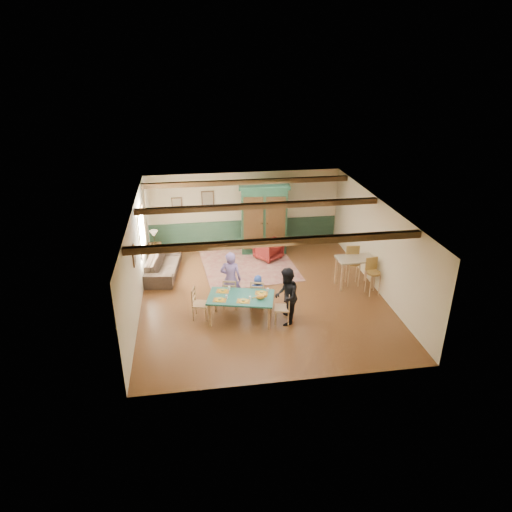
{
  "coord_description": "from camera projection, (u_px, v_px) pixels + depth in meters",
  "views": [
    {
      "loc": [
        -1.95,
        -11.79,
        6.63
      ],
      "look_at": [
        -0.13,
        0.2,
        1.15
      ],
      "focal_mm": 32.0,
      "sensor_mm": 36.0,
      "label": 1
    }
  ],
  "objects": [
    {
      "name": "place_setting_near_center",
      "position": [
        243.0,
        300.0,
        11.75
      ],
      "size": [
        0.44,
        0.37,
        0.11
      ],
      "primitive_type": null,
      "rotation": [
        0.0,
        0.0,
        -0.25
      ],
      "color": "gold",
      "rests_on": "dining_table"
    },
    {
      "name": "bar_stool_right",
      "position": [
        373.0,
        277.0,
        13.39
      ],
      "size": [
        0.45,
        0.48,
        1.11
      ],
      "primitive_type": null,
      "rotation": [
        0.0,
        0.0,
        0.13
      ],
      "color": "#A78341",
      "rests_on": "floor"
    },
    {
      "name": "picture_left_wall",
      "position": [
        134.0,
        255.0,
        11.88
      ],
      "size": [
        0.04,
        0.42,
        0.52
      ],
      "primitive_type": null,
      "color": "#9C9171",
      "rests_on": "wall_left"
    },
    {
      "name": "counter_table",
      "position": [
        354.0,
        272.0,
        13.87
      ],
      "size": [
        1.15,
        0.7,
        0.94
      ],
      "primitive_type": null,
      "rotation": [
        0.0,
        0.0,
        0.03
      ],
      "color": "beige",
      "rests_on": "floor"
    },
    {
      "name": "dining_chair_end_right",
      "position": [
        282.0,
        307.0,
        12.01
      ],
      "size": [
        0.5,
        0.49,
        0.91
      ],
      "primitive_type": null,
      "rotation": [
        0.0,
        0.0,
        -1.82
      ],
      "color": "tan",
      "rests_on": "floor"
    },
    {
      "name": "place_setting_far_left",
      "position": [
        223.0,
        290.0,
        12.23
      ],
      "size": [
        0.44,
        0.37,
        0.11
      ],
      "primitive_type": null,
      "rotation": [
        0.0,
        0.0,
        -0.25
      ],
      "color": "gold",
      "rests_on": "dining_table"
    },
    {
      "name": "area_rug",
      "position": [
        247.0,
        262.0,
        15.6
      ],
      "size": [
        3.27,
        3.79,
        0.01
      ],
      "primitive_type": "cube",
      "rotation": [
        0.0,
        0.0,
        0.08
      ],
      "color": "tan",
      "rests_on": "floor"
    },
    {
      "name": "dining_chair_far_right",
      "position": [
        258.0,
        293.0,
        12.69
      ],
      "size": [
        0.49,
        0.5,
        0.91
      ],
      "primitive_type": null,
      "rotation": [
        0.0,
        0.0,
        2.9
      ],
      "color": "tan",
      "rests_on": "floor"
    },
    {
      "name": "table_lamp",
      "position": [
        154.0,
        238.0,
        15.56
      ],
      "size": [
        0.29,
        0.29,
        0.5
      ],
      "primitive_type": null,
      "rotation": [
        0.0,
        0.0,
        -0.04
      ],
      "color": "tan",
      "rests_on": "end_table"
    },
    {
      "name": "wainscot_back",
      "position": [
        244.0,
        232.0,
        17.02
      ],
      "size": [
        6.95,
        0.03,
        0.9
      ],
      "primitive_type": "cube",
      "color": "#223F2D",
      "rests_on": "floor"
    },
    {
      "name": "armoire",
      "position": [
        264.0,
        219.0,
        15.99
      ],
      "size": [
        1.8,
        0.87,
        2.46
      ],
      "primitive_type": "cube",
      "rotation": [
        0.0,
        0.0,
        -0.1
      ],
      "color": "#153624",
      "rests_on": "floor"
    },
    {
      "name": "armchair",
      "position": [
        268.0,
        249.0,
        15.77
      ],
      "size": [
        1.09,
        1.1,
        0.72
      ],
      "primitive_type": "imported",
      "rotation": [
        0.0,
        0.0,
        -2.5
      ],
      "color": "#4A0E11",
      "rests_on": "floor"
    },
    {
      "name": "floor",
      "position": [
        261.0,
        293.0,
        13.62
      ],
      "size": [
        8.0,
        8.0,
        0.0
      ],
      "primitive_type": "plane",
      "color": "#532E17",
      "rests_on": "ground"
    },
    {
      "name": "cat",
      "position": [
        260.0,
        297.0,
        11.83
      ],
      "size": [
        0.37,
        0.21,
        0.17
      ],
      "primitive_type": null,
      "rotation": [
        0.0,
        0.0,
        -0.25
      ],
      "color": "orange",
      "rests_on": "dining_table"
    },
    {
      "name": "person_child",
      "position": [
        258.0,
        291.0,
        12.75
      ],
      "size": [
        0.53,
        0.41,
        0.96
      ],
      "primitive_type": "imported",
      "rotation": [
        0.0,
        0.0,
        2.9
      ],
      "color": "#26459A",
      "rests_on": "floor"
    },
    {
      "name": "place_setting_far_right",
      "position": [
        262.0,
        291.0,
        12.14
      ],
      "size": [
        0.44,
        0.37,
        0.11
      ],
      "primitive_type": null,
      "rotation": [
        0.0,
        0.0,
        -0.25
      ],
      "color": "gold",
      "rests_on": "dining_table"
    },
    {
      "name": "person_man",
      "position": [
        231.0,
        279.0,
        12.67
      ],
      "size": [
        0.68,
        0.53,
        1.64
      ],
      "primitive_type": "imported",
      "rotation": [
        0.0,
        0.0,
        2.9
      ],
      "color": "#7A60A5",
      "rests_on": "floor"
    },
    {
      "name": "ceiling_beam_mid",
      "position": [
        259.0,
        206.0,
        12.91
      ],
      "size": [
        6.95,
        0.16,
        0.16
      ],
      "primitive_type": "cube",
      "color": "black",
      "rests_on": "ceiling"
    },
    {
      "name": "sofa",
      "position": [
        164.0,
        265.0,
        14.69
      ],
      "size": [
        1.17,
        2.35,
        0.66
      ],
      "primitive_type": "imported",
      "rotation": [
        0.0,
        0.0,
        1.44
      ],
      "color": "#3C2F25",
      "rests_on": "floor"
    },
    {
      "name": "ceiling_beam_front",
      "position": [
        278.0,
        242.0,
        10.47
      ],
      "size": [
        6.95,
        0.16,
        0.16
      ],
      "primitive_type": "cube",
      "color": "black",
      "rests_on": "ceiling"
    },
    {
      "name": "dining_chair_far_left",
      "position": [
        231.0,
        292.0,
        12.76
      ],
      "size": [
        0.49,
        0.5,
        0.91
      ],
      "primitive_type": null,
      "rotation": [
        0.0,
        0.0,
        2.9
      ],
      "color": "tan",
      "rests_on": "floor"
    },
    {
      "name": "place_setting_near_left",
      "position": [
        220.0,
        298.0,
        11.8
      ],
      "size": [
        0.44,
        0.37,
        0.11
      ],
      "primitive_type": null,
      "rotation": [
        0.0,
        0.0,
        -0.25
      ],
      "color": "gold",
      "rests_on": "dining_table"
    },
    {
      "name": "wall_back",
      "position": [
        244.0,
        209.0,
        16.67
      ],
      "size": [
        7.0,
        0.02,
        2.7
      ],
      "primitive_type": "cube",
      "color": "beige",
      "rests_on": "floor"
    },
    {
      "name": "dining_chair_end_left",
      "position": [
        200.0,
        303.0,
        12.2
      ],
      "size": [
        0.5,
        0.49,
        0.91
      ],
      "primitive_type": null,
      "rotation": [
        0.0,
        0.0,
        1.32
      ],
      "color": "tan",
      "rests_on": "floor"
    },
    {
      "name": "dining_table",
      "position": [
        241.0,
        308.0,
        12.14
      ],
      "size": [
        1.9,
        1.34,
        0.71
      ],
      "primitive_type": null,
      "rotation": [
        0.0,
        0.0,
        -0.25
      ],
      "color": "#1D5C50",
      "rests_on": "floor"
    },
    {
      "name": "picture_back_b",
      "position": [
        177.0,
        204.0,
        16.19
      ],
      "size": [
        0.38,
        0.04,
        0.48
      ],
      "primitive_type": null,
      "color": "#9C9171",
      "rests_on": "wall_back"
    },
    {
      "name": "ceiling_beam_back",
      "position": [
        247.0,
        182.0,
        15.25
      ],
      "size": [
        6.95,
        0.16,
        0.16
      ],
      "primitive_type": "cube",
      "color": "black",
      "rests_on": "ceiling"
    },
    {
      "name": "window_left",
      "position": [
        142.0,
        231.0,
        14.04
      ],
      "size": [
        0.06,
        1.6,
        1.3
      ],
      "primitive_type": null,
      "color": "white",
      "rests_on": "wall_left"
    },
    {
      "name": "person_woman",
      "position": [
        286.0,
        296.0,
        11.86
      ],
      "size": [
        0.76,
        0.89,
        1.57
      ],
      "primitive_type": "imported",
      "rotation": [
        0.0,
        0.0,
        -1.82
      ],
      "color": "black",
      "rests_on": "floor"
    },
    {
      "name": "picture_back_a",
      "position": [
        208.0,
        199.0,
        16.28
      ],
      "size": [
        0.45,
        0.04,
        0.55
      ],
      "primitive_type": null,
      "color": "#9C9171",
      "rests_on": "wall_back"
    },
    {
      "name": "wall_left",
      "position": [
        136.0,
        260.0,
        12.59
      ],
      "size": [
        0.02,
        8.0,
        2.7
      ],
      "primitive_type": "cube",
      "color": "beige",
      "rests_on": "floor"
    },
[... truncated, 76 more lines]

